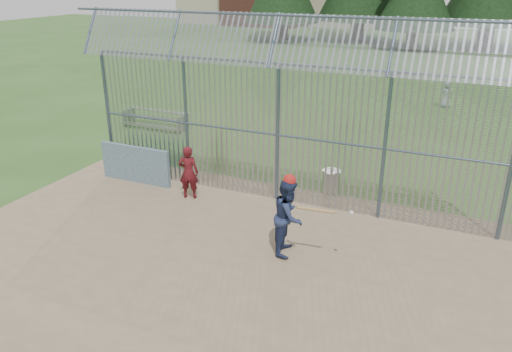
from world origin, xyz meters
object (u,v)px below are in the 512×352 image
at_px(batter, 289,216).
at_px(dugout_wall, 136,164).
at_px(bleacher, 155,119).
at_px(onlooker, 189,172).
at_px(trash_can, 331,182).

bearing_deg(batter, dugout_wall, 61.47).
height_order(dugout_wall, bleacher, dugout_wall).
bearing_deg(bleacher, onlooker, -47.89).
relative_size(batter, trash_can, 2.27).
bearing_deg(onlooker, trash_can, -168.11).
distance_m(batter, trash_can, 3.84).
bearing_deg(bleacher, dugout_wall, -60.91).
relative_size(dugout_wall, batter, 1.34).
bearing_deg(dugout_wall, onlooker, -9.39).
relative_size(onlooker, trash_can, 1.96).
height_order(batter, onlooker, batter).
distance_m(batter, onlooker, 4.18).
bearing_deg(onlooker, batter, 138.53).
bearing_deg(onlooker, dugout_wall, -25.99).
relative_size(batter, onlooker, 1.16).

